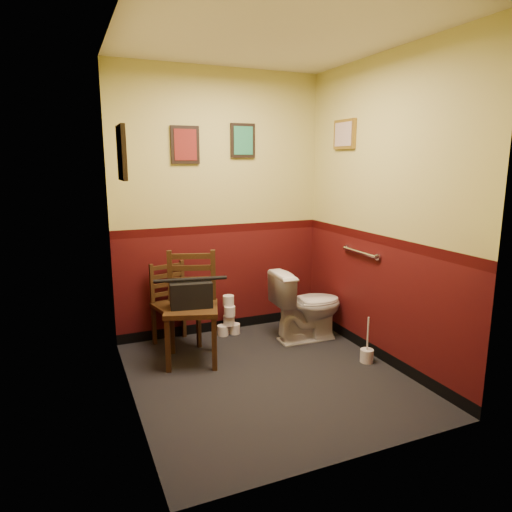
{
  "coord_description": "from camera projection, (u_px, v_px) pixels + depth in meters",
  "views": [
    {
      "loc": [
        -1.49,
        -3.26,
        1.79
      ],
      "look_at": [
        0.0,
        0.25,
        1.0
      ],
      "focal_mm": 32.0,
      "sensor_mm": 36.0,
      "label": 1
    }
  ],
  "objects": [
    {
      "name": "grab_bar",
      "position": [
        360.0,
        252.0,
        4.31
      ],
      "size": [
        0.05,
        0.56,
        0.06
      ],
      "color": "silver",
      "rests_on": "wall_right"
    },
    {
      "name": "framed_print_left",
      "position": [
        122.0,
        153.0,
        3.17
      ],
      "size": [
        0.04,
        0.3,
        0.38
      ],
      "color": "black",
      "rests_on": "wall_left"
    },
    {
      "name": "toilet_brush",
      "position": [
        367.0,
        355.0,
        4.14
      ],
      "size": [
        0.12,
        0.12,
        0.43
      ],
      "color": "silver",
      "rests_on": "floor"
    },
    {
      "name": "handbag",
      "position": [
        191.0,
        294.0,
        4.04
      ],
      "size": [
        0.39,
        0.24,
        0.27
      ],
      "rotation": [
        0.0,
        0.0,
        -0.17
      ],
      "color": "black",
      "rests_on": "chair_right"
    },
    {
      "name": "framed_print_back_a",
      "position": [
        185.0,
        145.0,
        4.4
      ],
      "size": [
        0.28,
        0.04,
        0.36
      ],
      "color": "black",
      "rests_on": "wall_back"
    },
    {
      "name": "floor",
      "position": [
        268.0,
        377.0,
        3.87
      ],
      "size": [
        2.2,
        2.4,
        0.0
      ],
      "primitive_type": "cube",
      "color": "black",
      "rests_on": "ground"
    },
    {
      "name": "framed_print_right",
      "position": [
        344.0,
        134.0,
        4.41
      ],
      "size": [
        0.04,
        0.34,
        0.28
      ],
      "color": "olive",
      "rests_on": "wall_right"
    },
    {
      "name": "framed_print_back_b",
      "position": [
        243.0,
        141.0,
        4.62
      ],
      "size": [
        0.26,
        0.04,
        0.34
      ],
      "color": "black",
      "rests_on": "wall_back"
    },
    {
      "name": "wall_right",
      "position": [
        382.0,
        213.0,
        4.02
      ],
      "size": [
        0.0,
        2.4,
        2.7
      ],
      "primitive_type": "cube",
      "rotation": [
        1.57,
        0.0,
        -1.57
      ],
      "color": "#450E0D",
      "rests_on": "ground"
    },
    {
      "name": "tp_stack",
      "position": [
        229.0,
        318.0,
        4.78
      ],
      "size": [
        0.24,
        0.15,
        0.42
      ],
      "color": "silver",
      "rests_on": "floor"
    },
    {
      "name": "toilet",
      "position": [
        307.0,
        306.0,
        4.63
      ],
      "size": [
        0.74,
        0.44,
        0.71
      ],
      "primitive_type": "imported",
      "rotation": [
        0.0,
        0.0,
        1.53
      ],
      "color": "white",
      "rests_on": "floor"
    },
    {
      "name": "chair_left",
      "position": [
        174.0,
        305.0,
        4.48
      ],
      "size": [
        0.45,
        0.45,
        0.82
      ],
      "rotation": [
        0.0,
        0.0,
        0.21
      ],
      "color": "#412913",
      "rests_on": "floor"
    },
    {
      "name": "wall_front",
      "position": [
        359.0,
        243.0,
        2.51
      ],
      "size": [
        2.2,
        0.0,
        2.7
      ],
      "primitive_type": "cube",
      "rotation": [
        -1.57,
        0.0,
        0.0
      ],
      "color": "#450E0D",
      "rests_on": "ground"
    },
    {
      "name": "chair_right",
      "position": [
        192.0,
        307.0,
        4.12
      ],
      "size": [
        0.58,
        0.58,
        0.99
      ],
      "rotation": [
        0.0,
        0.0,
        -0.31
      ],
      "color": "#412913",
      "rests_on": "floor"
    },
    {
      "name": "ceiling",
      "position": [
        269.0,
        34.0,
        3.32
      ],
      "size": [
        2.2,
        2.4,
        0.0
      ],
      "primitive_type": "cube",
      "rotation": [
        3.14,
        0.0,
        0.0
      ],
      "color": "silver",
      "rests_on": "ground"
    },
    {
      "name": "wall_left",
      "position": [
        125.0,
        226.0,
        3.17
      ],
      "size": [
        0.0,
        2.4,
        2.7
      ],
      "primitive_type": "cube",
      "rotation": [
        1.57,
        0.0,
        1.57
      ],
      "color": "#450E0D",
      "rests_on": "ground"
    },
    {
      "name": "wall_back",
      "position": [
        220.0,
        205.0,
        4.68
      ],
      "size": [
        2.2,
        0.0,
        2.7
      ],
      "primitive_type": "cube",
      "rotation": [
        1.57,
        0.0,
        0.0
      ],
      "color": "#450E0D",
      "rests_on": "ground"
    }
  ]
}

